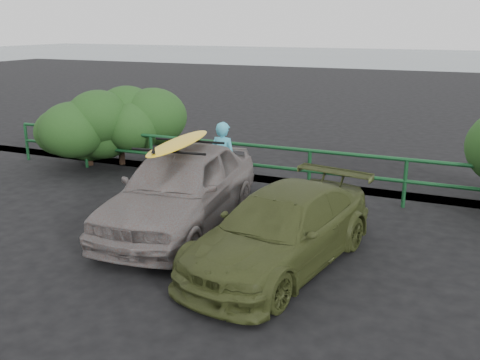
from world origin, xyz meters
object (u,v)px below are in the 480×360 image
(sedan, at_px, (181,188))
(olive_vehicle, at_px, (281,230))
(surfboard, at_px, (179,143))
(guardrail, at_px, (266,168))
(man, at_px, (223,160))

(sedan, xyz_separation_m, olive_vehicle, (2.22, -0.83, -0.17))
(surfboard, bearing_deg, olive_vehicle, -25.94)
(guardrail, height_order, olive_vehicle, olive_vehicle)
(olive_vehicle, xyz_separation_m, surfboard, (-2.22, 0.83, 1.00))
(guardrail, distance_m, sedan, 2.83)
(sedan, relative_size, man, 2.69)
(guardrail, relative_size, sedan, 3.17)
(man, xyz_separation_m, surfboard, (0.06, -1.94, 0.76))
(man, bearing_deg, guardrail, -123.64)
(olive_vehicle, bearing_deg, sedan, 170.60)
(sedan, distance_m, surfboard, 0.83)
(man, height_order, surfboard, man)
(sedan, bearing_deg, man, 86.23)
(man, relative_size, surfboard, 0.69)
(olive_vehicle, distance_m, man, 3.59)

